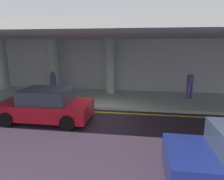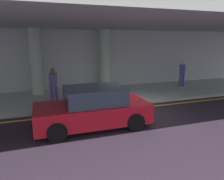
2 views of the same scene
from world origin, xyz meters
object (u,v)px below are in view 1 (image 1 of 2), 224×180
(support_column_left_mid, at_px, (54,66))
(person_waiting_for_ride, at_px, (190,83))
(traveler_with_luggage, at_px, (53,83))
(suitcase_upright_primary, at_px, (63,96))
(support_column_center, at_px, (110,66))
(car_red, at_px, (46,106))
(support_column_far_left, at_px, (3,65))

(support_column_left_mid, xyz_separation_m, person_waiting_for_ride, (9.09, -0.82, -0.86))
(traveler_with_luggage, xyz_separation_m, suitcase_upright_primary, (0.81, -0.59, -0.65))
(support_column_center, distance_m, car_red, 5.85)
(support_column_far_left, bearing_deg, person_waiting_for_ride, -3.58)
(car_red, bearing_deg, person_waiting_for_ride, -152.62)
(support_column_far_left, distance_m, suitcase_upright_primary, 6.29)
(support_column_center, bearing_deg, suitcase_upright_primary, -134.05)
(support_column_far_left, relative_size, suitcase_upright_primary, 4.06)
(suitcase_upright_primary, bearing_deg, car_red, -62.03)
(person_waiting_for_ride, relative_size, suitcase_upright_primary, 1.87)
(car_red, bearing_deg, support_column_left_mid, -75.00)
(support_column_far_left, xyz_separation_m, suitcase_upright_primary, (5.55, -2.53, -1.51))
(support_column_far_left, xyz_separation_m, traveler_with_luggage, (4.74, -1.94, -0.86))
(support_column_far_left, height_order, support_column_center, same)
(traveler_with_luggage, distance_m, person_waiting_for_ride, 8.43)
(support_column_left_mid, relative_size, support_column_center, 1.00)
(person_waiting_for_ride, bearing_deg, suitcase_upright_primary, -153.50)
(support_column_left_mid, xyz_separation_m, suitcase_upright_primary, (1.55, -2.53, -1.51))
(support_column_far_left, height_order, traveler_with_luggage, support_column_far_left)
(support_column_center, xyz_separation_m, suitcase_upright_primary, (-2.45, -2.53, -1.51))
(support_column_far_left, relative_size, traveler_with_luggage, 2.17)
(person_waiting_for_ride, bearing_deg, support_column_left_mid, -171.45)
(traveler_with_luggage, bearing_deg, support_column_center, -69.23)
(support_column_center, bearing_deg, support_column_left_mid, 180.00)
(person_waiting_for_ride, height_order, suitcase_upright_primary, person_waiting_for_ride)
(support_column_left_mid, distance_m, suitcase_upright_primary, 3.33)
(support_column_far_left, xyz_separation_m, support_column_left_mid, (4.00, 0.00, 0.00))
(car_red, height_order, traveler_with_luggage, traveler_with_luggage)
(traveler_with_luggage, xyz_separation_m, person_waiting_for_ride, (8.35, 1.12, 0.00))
(person_waiting_for_ride, bearing_deg, support_column_far_left, -169.88)
(support_column_left_mid, height_order, suitcase_upright_primary, support_column_left_mid)
(traveler_with_luggage, height_order, person_waiting_for_ride, same)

